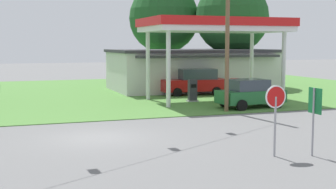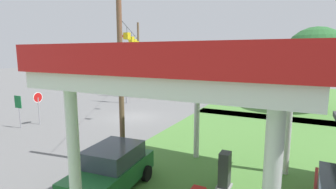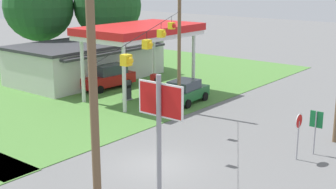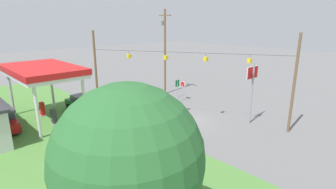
{
  "view_description": "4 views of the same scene",
  "coord_description": "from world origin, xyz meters",
  "px_view_note": "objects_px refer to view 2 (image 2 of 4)",
  "views": [
    {
      "loc": [
        -3.64,
        -19.14,
        3.91
      ],
      "look_at": [
        4.16,
        3.0,
        1.37
      ],
      "focal_mm": 50.0,
      "sensor_mm": 36.0,
      "label": 1
    },
    {
      "loc": [
        18.24,
        12.36,
        5.46
      ],
      "look_at": [
        1.56,
        3.98,
        2.47
      ],
      "focal_mm": 28.0,
      "sensor_mm": 36.0,
      "label": 2
    },
    {
      "loc": [
        -16.79,
        -14.32,
        9.32
      ],
      "look_at": [
        2.22,
        0.97,
        3.11
      ],
      "focal_mm": 50.0,
      "sensor_mm": 36.0,
      "label": 3
    },
    {
      "loc": [
        -17.0,
        18.54,
        9.87
      ],
      "look_at": [
        1.77,
        0.63,
        2.59
      ],
      "focal_mm": 28.0,
      "sensor_mm": 36.0,
      "label": 4
    }
  ],
  "objects_px": {
    "gas_station_canopy": "(216,64)",
    "route_sign": "(18,105)",
    "car_at_pumps_front": "(112,169)",
    "stop_sign_roadside": "(38,101)",
    "stop_sign_overhead": "(125,64)",
    "tree_west_verge": "(315,58)",
    "fuel_pump_near": "(225,172)"
  },
  "relations": [
    {
      "from": "stop_sign_overhead",
      "to": "tree_west_verge",
      "type": "bearing_deg",
      "value": 105.22
    },
    {
      "from": "fuel_pump_near",
      "to": "tree_west_verge",
      "type": "distance_m",
      "value": 18.87
    },
    {
      "from": "gas_station_canopy",
      "to": "route_sign",
      "type": "distance_m",
      "value": 16.32
    },
    {
      "from": "gas_station_canopy",
      "to": "stop_sign_roadside",
      "type": "distance_m",
      "value": 16.25
    },
    {
      "from": "gas_station_canopy",
      "to": "stop_sign_roadside",
      "type": "xyz_separation_m",
      "value": [
        -4.76,
        -15.19,
        -3.28
      ]
    },
    {
      "from": "car_at_pumps_front",
      "to": "route_sign",
      "type": "height_order",
      "value": "route_sign"
    },
    {
      "from": "gas_station_canopy",
      "to": "tree_west_verge",
      "type": "bearing_deg",
      "value": 169.53
    },
    {
      "from": "fuel_pump_near",
      "to": "stop_sign_overhead",
      "type": "height_order",
      "value": "stop_sign_overhead"
    },
    {
      "from": "car_at_pumps_front",
      "to": "stop_sign_roadside",
      "type": "xyz_separation_m",
      "value": [
        -5.31,
        -11.22,
        0.9
      ]
    },
    {
      "from": "car_at_pumps_front",
      "to": "stop_sign_overhead",
      "type": "distance_m",
      "value": 18.75
    },
    {
      "from": "route_sign",
      "to": "tree_west_verge",
      "type": "height_order",
      "value": "tree_west_verge"
    },
    {
      "from": "gas_station_canopy",
      "to": "route_sign",
      "type": "height_order",
      "value": "gas_station_canopy"
    },
    {
      "from": "tree_west_verge",
      "to": "gas_station_canopy",
      "type": "bearing_deg",
      "value": -10.47
    },
    {
      "from": "stop_sign_roadside",
      "to": "tree_west_verge",
      "type": "height_order",
      "value": "tree_west_verge"
    },
    {
      "from": "gas_station_canopy",
      "to": "fuel_pump_near",
      "type": "xyz_separation_m",
      "value": [
        -1.61,
        -0.0,
        -4.37
      ]
    },
    {
      "from": "gas_station_canopy",
      "to": "fuel_pump_near",
      "type": "relative_size",
      "value": 6.26
    },
    {
      "from": "fuel_pump_near",
      "to": "tree_west_verge",
      "type": "relative_size",
      "value": 0.2
    },
    {
      "from": "gas_station_canopy",
      "to": "tree_west_verge",
      "type": "xyz_separation_m",
      "value": [
        -19.63,
        3.63,
        -0.15
      ]
    },
    {
      "from": "gas_station_canopy",
      "to": "car_at_pumps_front",
      "type": "distance_m",
      "value": 5.79
    },
    {
      "from": "gas_station_canopy",
      "to": "route_sign",
      "type": "bearing_deg",
      "value": -102.47
    },
    {
      "from": "fuel_pump_near",
      "to": "stop_sign_overhead",
      "type": "relative_size",
      "value": 0.25
    },
    {
      "from": "gas_station_canopy",
      "to": "car_at_pumps_front",
      "type": "relative_size",
      "value": 2.26
    },
    {
      "from": "stop_sign_overhead",
      "to": "route_sign",
      "type": "bearing_deg",
      "value": -6.68
    },
    {
      "from": "stop_sign_roadside",
      "to": "tree_west_verge",
      "type": "bearing_deg",
      "value": -51.68
    },
    {
      "from": "stop_sign_roadside",
      "to": "stop_sign_overhead",
      "type": "xyz_separation_m",
      "value": [
        -10.01,
        0.93,
        2.47
      ]
    },
    {
      "from": "gas_station_canopy",
      "to": "car_at_pumps_front",
      "type": "xyz_separation_m",
      "value": [
        0.54,
        -3.97,
        -4.18
      ]
    },
    {
      "from": "stop_sign_overhead",
      "to": "gas_station_canopy",
      "type": "bearing_deg",
      "value": 44.0
    },
    {
      "from": "gas_station_canopy",
      "to": "route_sign",
      "type": "relative_size",
      "value": 3.99
    },
    {
      "from": "route_sign",
      "to": "car_at_pumps_front",
      "type": "bearing_deg",
      "value": 71.04
    },
    {
      "from": "stop_sign_roadside",
      "to": "route_sign",
      "type": "height_order",
      "value": "stop_sign_roadside"
    },
    {
      "from": "car_at_pumps_front",
      "to": "tree_west_verge",
      "type": "bearing_deg",
      "value": 154.08
    },
    {
      "from": "car_at_pumps_front",
      "to": "stop_sign_overhead",
      "type": "height_order",
      "value": "stop_sign_overhead"
    }
  ]
}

